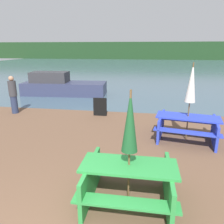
# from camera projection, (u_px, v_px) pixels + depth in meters

# --- Properties ---
(water) EXTENTS (60.00, 50.00, 0.00)m
(water) POSITION_uv_depth(u_px,v_px,m) (138.00, 66.00, 33.33)
(water) COLOR #425B6B
(water) RESTS_ON ground_plane
(far_treeline) EXTENTS (80.00, 1.60, 4.00)m
(far_treeline) POSITION_uv_depth(u_px,v_px,m) (142.00, 51.00, 51.70)
(far_treeline) COLOR #1E3D1E
(far_treeline) RESTS_ON water
(picnic_table_green) EXTENTS (1.69, 1.39, 0.77)m
(picnic_table_green) POSITION_uv_depth(u_px,v_px,m) (129.00, 180.00, 3.90)
(picnic_table_green) COLOR green
(picnic_table_green) RESTS_ON ground_plane
(picnic_table_blue) EXTENTS (2.05, 1.68, 0.75)m
(picnic_table_blue) POSITION_uv_depth(u_px,v_px,m) (187.00, 125.00, 6.62)
(picnic_table_blue) COLOR blue
(picnic_table_blue) RESTS_ON ground_plane
(umbrella_white) EXTENTS (0.30, 0.30, 2.34)m
(umbrella_white) POSITION_uv_depth(u_px,v_px,m) (192.00, 83.00, 6.26)
(umbrella_white) COLOR brown
(umbrella_white) RESTS_ON ground_plane
(umbrella_darkgreen) EXTENTS (0.28, 0.28, 2.10)m
(umbrella_darkgreen) POSITION_uv_depth(u_px,v_px,m) (130.00, 122.00, 3.59)
(umbrella_darkgreen) COLOR brown
(umbrella_darkgreen) RESTS_ON ground_plane
(boat) EXTENTS (4.98, 1.95, 1.35)m
(boat) POSITION_uv_depth(u_px,v_px,m) (62.00, 86.00, 13.10)
(boat) COLOR #333856
(boat) RESTS_ON water
(person) EXTENTS (0.32, 0.32, 1.60)m
(person) POSITION_uv_depth(u_px,v_px,m) (13.00, 95.00, 9.26)
(person) COLOR #283351
(person) RESTS_ON ground_plane
(signboard) EXTENTS (0.55, 0.08, 0.75)m
(signboard) POSITION_uv_depth(u_px,v_px,m) (100.00, 107.00, 9.03)
(signboard) COLOR black
(signboard) RESTS_ON ground_plane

